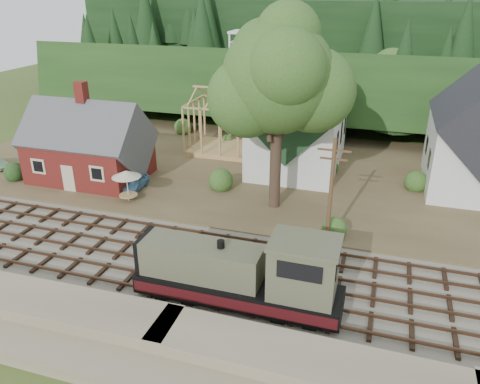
% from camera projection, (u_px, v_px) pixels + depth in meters
% --- Properties ---
extents(ground, '(140.00, 140.00, 0.00)m').
position_uv_depth(ground, '(208.00, 268.00, 30.73)').
color(ground, '#384C1E').
rests_on(ground, ground).
extents(embankment, '(64.00, 5.00, 1.60)m').
position_uv_depth(embankment, '(147.00, 358.00, 23.32)').
color(embankment, '#7F7259').
rests_on(embankment, ground).
extents(railroad_bed, '(64.00, 11.00, 0.16)m').
position_uv_depth(railroad_bed, '(208.00, 267.00, 30.70)').
color(railroad_bed, '#726B5B').
rests_on(railroad_bed, ground).
extents(village_flat, '(64.00, 26.00, 0.30)m').
position_uv_depth(village_flat, '(273.00, 171.00, 46.36)').
color(village_flat, brown).
rests_on(village_flat, ground).
extents(hillside, '(70.00, 28.96, 12.74)m').
position_uv_depth(hillside, '(313.00, 114.00, 67.35)').
color(hillside, '#1E3F19').
rests_on(hillside, ground).
extents(ridge, '(80.00, 20.00, 12.00)m').
position_uv_depth(ridge, '(328.00, 92.00, 81.30)').
color(ridge, black).
rests_on(ridge, ground).
extents(depot, '(10.80, 7.41, 9.00)m').
position_uv_depth(depot, '(89.00, 148.00, 43.41)').
color(depot, '#5A1914').
rests_on(depot, village_flat).
extents(church, '(8.40, 15.17, 13.00)m').
position_uv_depth(church, '(299.00, 119.00, 45.24)').
color(church, silver).
rests_on(church, village_flat).
extents(farmhouse, '(8.40, 10.80, 10.60)m').
position_uv_depth(farmhouse, '(480.00, 139.00, 40.38)').
color(farmhouse, silver).
rests_on(farmhouse, village_flat).
extents(timber_frame, '(8.20, 6.20, 6.99)m').
position_uv_depth(timber_frame, '(229.00, 125.00, 50.23)').
color(timber_frame, tan).
rests_on(timber_frame, village_flat).
extents(lattice_tower, '(3.20, 3.20, 12.12)m').
position_uv_depth(lattice_tower, '(245.00, 53.00, 52.72)').
color(lattice_tower, silver).
rests_on(lattice_tower, village_flat).
extents(big_tree, '(10.90, 8.40, 14.70)m').
position_uv_depth(big_tree, '(280.00, 85.00, 34.78)').
color(big_tree, '#38281E').
rests_on(big_tree, village_flat).
extents(telegraph_pole_near, '(2.20, 0.28, 8.00)m').
position_uv_depth(telegraph_pole_near, '(331.00, 192.00, 31.62)').
color(telegraph_pole_near, '#4C331E').
rests_on(telegraph_pole_near, ground).
extents(locomotive, '(11.73, 2.93, 4.70)m').
position_uv_depth(locomotive, '(245.00, 275.00, 26.32)').
color(locomotive, black).
rests_on(locomotive, railroad_bed).
extents(car_blue, '(1.63, 3.60, 1.20)m').
position_uv_depth(car_blue, '(135.00, 183.00, 41.72)').
color(car_blue, '#578EBB').
rests_on(car_blue, village_flat).
extents(patio_set, '(2.42, 2.42, 2.70)m').
position_uv_depth(patio_set, '(126.00, 175.00, 38.81)').
color(patio_set, silver).
rests_on(patio_set, village_flat).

